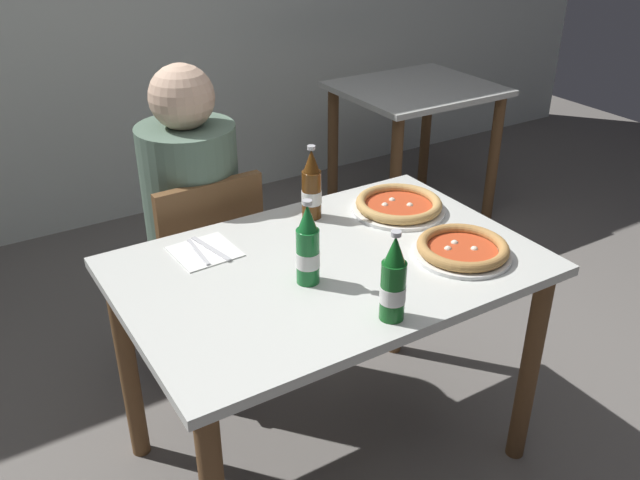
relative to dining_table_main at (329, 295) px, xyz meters
name	(u,v)px	position (x,y,z in m)	size (l,w,h in m)	color
ground_plane	(328,451)	(0.00, 0.00, -0.64)	(8.00, 8.00, 0.00)	slate
dining_table_main	(329,295)	(0.00, 0.00, 0.00)	(1.20, 0.80, 0.75)	silver
chair_behind_table	(203,266)	(-0.16, 0.61, -0.15)	(0.41, 0.41, 0.85)	brown
diner_seated	(195,236)	(-0.16, 0.66, -0.05)	(0.34, 0.34, 1.21)	#2D3342
dining_table_background	(415,115)	(1.40, 1.34, -0.04)	(0.80, 0.70, 0.75)	silver
pizza_margherita_near	(399,205)	(0.38, 0.17, 0.14)	(0.31, 0.31, 0.04)	white
pizza_marinara_far	(462,249)	(0.36, -0.17, 0.14)	(0.29, 0.29, 0.04)	white
beer_bottle_left	(393,283)	(-0.02, -0.32, 0.22)	(0.07, 0.07, 0.25)	#14591E
beer_bottle_center	(312,188)	(0.11, 0.28, 0.22)	(0.07, 0.07, 0.25)	#512D0F
beer_bottle_right	(308,249)	(-0.11, -0.06, 0.22)	(0.07, 0.07, 0.25)	#196B2D
napkin_with_cutlery	(205,251)	(-0.28, 0.25, 0.12)	(0.19, 0.19, 0.01)	white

